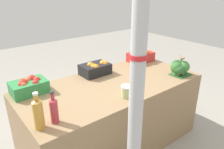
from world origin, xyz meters
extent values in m
plane|color=gray|center=(0.00, 0.00, 0.00)|extent=(10.00, 10.00, 0.00)
cube|color=#937551|center=(0.00, 0.00, 0.38)|extent=(1.91, 0.91, 0.76)
cylinder|color=#B7BABF|center=(-0.40, -0.75, 1.20)|extent=(0.10, 0.10, 2.41)
cylinder|color=red|center=(-0.40, -0.75, 1.32)|extent=(0.11, 0.11, 0.03)
cube|color=#2D8442|center=(-0.75, 0.32, 0.82)|extent=(0.32, 0.23, 0.12)
sphere|color=red|center=(-0.67, 0.32, 0.86)|extent=(0.08, 0.08, 0.08)
sphere|color=red|center=(-0.79, 0.31, 0.88)|extent=(0.08, 0.08, 0.08)
sphere|color=red|center=(-0.82, 0.29, 0.87)|extent=(0.06, 0.06, 0.06)
sphere|color=#BC562D|center=(-0.73, 0.36, 0.87)|extent=(0.08, 0.08, 0.08)
sphere|color=red|center=(-0.67, 0.31, 0.87)|extent=(0.07, 0.07, 0.07)
sphere|color=red|center=(-0.70, 0.25, 0.87)|extent=(0.07, 0.07, 0.07)
sphere|color=#BC562D|center=(-0.80, 0.28, 0.87)|extent=(0.07, 0.07, 0.07)
sphere|color=red|center=(-0.70, 0.36, 0.88)|extent=(0.08, 0.08, 0.08)
sphere|color=red|center=(-0.78, 0.37, 0.87)|extent=(0.06, 0.06, 0.06)
cube|color=black|center=(0.01, 0.32, 0.82)|extent=(0.32, 0.23, 0.12)
sphere|color=orange|center=(-0.03, 0.25, 0.87)|extent=(0.07, 0.07, 0.07)
sphere|color=orange|center=(-0.03, 0.28, 0.86)|extent=(0.09, 0.09, 0.09)
sphere|color=orange|center=(0.10, 0.30, 0.88)|extent=(0.07, 0.07, 0.07)
sphere|color=orange|center=(0.12, 0.28, 0.87)|extent=(0.08, 0.08, 0.08)
sphere|color=orange|center=(-0.03, 0.34, 0.87)|extent=(0.07, 0.07, 0.07)
sphere|color=orange|center=(-0.04, 0.34, 0.87)|extent=(0.07, 0.07, 0.07)
cube|color=red|center=(0.74, 0.32, 0.82)|extent=(0.32, 0.23, 0.12)
cone|color=orange|center=(0.67, 0.26, 0.89)|extent=(0.15, 0.07, 0.02)
cone|color=orange|center=(0.77, 0.30, 0.89)|extent=(0.16, 0.05, 0.02)
cone|color=orange|center=(0.78, 0.23, 0.90)|extent=(0.14, 0.05, 0.03)
cone|color=orange|center=(0.83, 0.25, 0.90)|extent=(0.12, 0.03, 0.02)
cone|color=orange|center=(0.70, 0.30, 0.90)|extent=(0.16, 0.05, 0.02)
cone|color=orange|center=(0.79, 0.37, 0.90)|extent=(0.15, 0.08, 0.03)
cone|color=orange|center=(0.74, 0.25, 0.90)|extent=(0.13, 0.05, 0.03)
cone|color=orange|center=(0.68, 0.28, 0.90)|extent=(0.14, 0.07, 0.03)
cube|color=#2D602D|center=(0.76, -0.30, 0.76)|extent=(0.22, 0.18, 0.01)
ellipsoid|color=#2D602D|center=(0.71, -0.30, 0.84)|extent=(0.14, 0.14, 0.11)
cylinder|color=#B2C693|center=(0.71, -0.30, 0.78)|extent=(0.03, 0.03, 0.02)
ellipsoid|color=#427F3D|center=(0.78, -0.32, 0.86)|extent=(0.13, 0.13, 0.13)
cylinder|color=#B2C693|center=(0.78, -0.32, 0.78)|extent=(0.03, 0.03, 0.02)
ellipsoid|color=#2D602D|center=(0.76, -0.27, 0.86)|extent=(0.14, 0.14, 0.14)
cylinder|color=#B2C693|center=(0.76, -0.27, 0.78)|extent=(0.03, 0.03, 0.02)
ellipsoid|color=#387033|center=(0.70, -0.28, 0.85)|extent=(0.13, 0.13, 0.14)
cylinder|color=#B2C693|center=(0.70, -0.28, 0.78)|extent=(0.03, 0.03, 0.02)
ellipsoid|color=#2D602D|center=(0.71, -0.26, 0.86)|extent=(0.10, 0.10, 0.15)
cylinder|color=#B2C693|center=(0.71, -0.26, 0.78)|extent=(0.03, 0.03, 0.02)
cylinder|color=gold|center=(-0.88, -0.28, 0.87)|extent=(0.07, 0.07, 0.21)
cone|color=gold|center=(-0.88, -0.28, 0.98)|extent=(0.07, 0.07, 0.02)
cylinder|color=gold|center=(-0.88, -0.28, 1.01)|extent=(0.03, 0.03, 0.04)
cylinder|color=silver|center=(-0.88, -0.28, 1.04)|extent=(0.04, 0.04, 0.01)
cylinder|color=#B2333D|center=(-0.76, -0.28, 0.85)|extent=(0.06, 0.06, 0.18)
cone|color=#B2333D|center=(-0.76, -0.28, 0.95)|extent=(0.06, 0.06, 0.02)
cylinder|color=#B2333D|center=(-0.76, -0.28, 0.98)|extent=(0.03, 0.03, 0.04)
cylinder|color=#2D2D33|center=(-0.76, -0.28, 1.01)|extent=(0.03, 0.03, 0.01)
cylinder|color=#B2C684|center=(-0.08, -0.31, 0.81)|extent=(0.10, 0.10, 0.10)
cylinder|color=white|center=(-0.08, -0.31, 0.86)|extent=(0.11, 0.11, 0.01)
cube|color=#4C3D2D|center=(0.75, -0.30, 0.94)|extent=(0.02, 0.02, 0.01)
ellipsoid|color=#7A664C|center=(0.75, -0.30, 0.96)|extent=(0.07, 0.08, 0.04)
sphere|color=#897556|center=(0.73, -0.33, 0.97)|extent=(0.03, 0.03, 0.03)
cone|color=#4C3D28|center=(0.72, -0.34, 0.97)|extent=(0.01, 0.02, 0.01)
cube|color=#7A664C|center=(0.78, -0.25, 0.97)|extent=(0.04, 0.04, 0.01)
camera|label=1|loc=(-1.29, -1.62, 1.72)|focal=35.00mm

